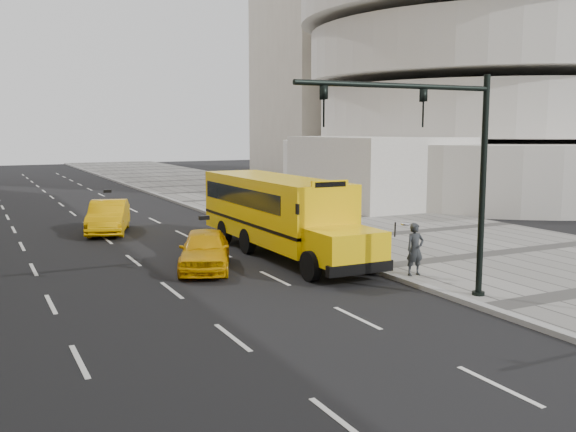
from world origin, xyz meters
name	(u,v)px	position (x,y,z in m)	size (l,w,h in m)	color
ground	(159,258)	(0.00, 0.00, 0.00)	(140.00, 140.00, 0.00)	black
sidewalk_museum	(412,233)	(12.00, 0.00, 0.07)	(12.00, 140.00, 0.15)	gray
curb_museum	(298,244)	(6.00, 0.00, 0.07)	(0.30, 140.00, 0.15)	gray
guggenheim	(448,21)	(29.37, 18.51, 13.58)	(33.20, 42.20, 35.00)	silver
school_bus	(276,209)	(4.50, -0.99, 1.76)	(2.96, 11.56, 3.19)	yellow
taxi_near	(205,250)	(0.88, -2.73, 0.71)	(1.69, 4.19, 1.43)	#E09E03
taxi_far	(108,217)	(-0.52, 6.94, 0.77)	(1.63, 4.67, 1.54)	#E09E03
pedestrian	(415,249)	(6.52, -7.22, 1.01)	(0.63, 0.41, 1.73)	#26292C
traffic_signal	(445,159)	(5.19, -10.07, 4.09)	(6.18, 0.36, 6.40)	black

